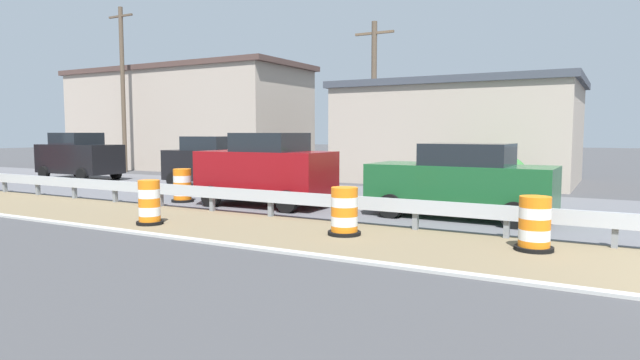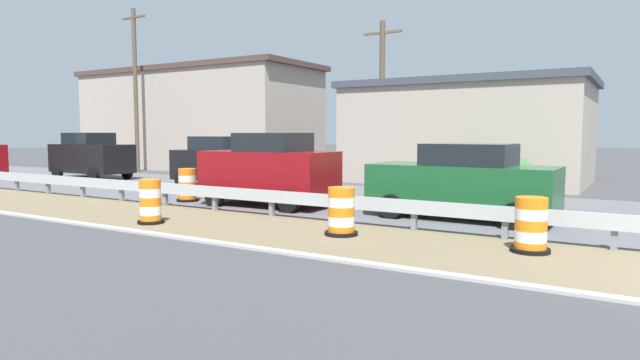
{
  "view_description": "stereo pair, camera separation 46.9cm",
  "coord_description": "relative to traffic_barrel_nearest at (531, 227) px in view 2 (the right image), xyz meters",
  "views": [
    {
      "loc": [
        -9.6,
        2.4,
        2.25
      ],
      "look_at": [
        2.33,
        9.06,
        1.04
      ],
      "focal_mm": 30.14,
      "sensor_mm": 36.0,
      "label": 1
    },
    {
      "loc": [
        -9.37,
        2.0,
        2.25
      ],
      "look_at": [
        2.33,
        9.06,
        1.04
      ],
      "focal_mm": 30.14,
      "sensor_mm": 36.0,
      "label": 2
    }
  ],
  "objects": [
    {
      "name": "bush_roadside",
      "position": [
        8.22,
        2.79,
        0.35
      ],
      "size": [
        3.01,
        3.01,
        1.64
      ],
      "primitive_type": "ellipsoid",
      "color": "#337533",
      "rests_on": "ground"
    },
    {
      "name": "car_lead_near_lane",
      "position": [
        2.69,
        8.07,
        0.65
      ],
      "size": [
        2.24,
        4.12,
        2.24
      ],
      "rotation": [
        0.0,
        0.0,
        1.6
      ],
      "color": "maroon",
      "rests_on": "ground"
    },
    {
      "name": "traffic_barrel_far",
      "position": [
        2.14,
        11.01,
        0.02
      ],
      "size": [
        0.72,
        0.72,
        1.08
      ],
      "color": "orange",
      "rests_on": "ground"
    },
    {
      "name": "traffic_barrel_mid",
      "position": [
        -1.47,
        8.66,
        0.02
      ],
      "size": [
        0.65,
        0.65,
        1.09
      ],
      "color": "orange",
      "rests_on": "ground"
    },
    {
      "name": "traffic_barrel_close",
      "position": [
        -0.36,
        3.87,
        0.01
      ],
      "size": [
        0.73,
        0.73,
        1.06
      ],
      "color": "orange",
      "rests_on": "ground"
    },
    {
      "name": "roadside_shop_far",
      "position": [
        14.66,
        22.53,
        2.64
      ],
      "size": [
        6.32,
        15.8,
        6.2
      ],
      "color": "#AD9E8E",
      "rests_on": "ground"
    },
    {
      "name": "roadside_shop_near",
      "position": [
        14.05,
        5.18,
        1.81
      ],
      "size": [
        7.08,
        10.45,
        4.54
      ],
      "color": "#AD9E8E",
      "rests_on": "ground"
    },
    {
      "name": "guardrail_median",
      "position": [
        0.94,
        -1.35,
        0.05
      ],
      "size": [
        0.18,
        58.82,
        0.71
      ],
      "color": "#ADB2B7",
      "rests_on": "ground"
    },
    {
      "name": "utility_pole_mid",
      "position": [
        10.55,
        23.38,
        4.32
      ],
      "size": [
        0.24,
        1.8,
        9.25
      ],
      "color": "brown",
      "rests_on": "ground"
    },
    {
      "name": "car_mid_far_lane",
      "position": [
        5.98,
        21.27,
        0.65
      ],
      "size": [
        2.12,
        4.38,
        2.24
      ],
      "rotation": [
        0.0,
        0.0,
        -1.59
      ],
      "color": "black",
      "rests_on": "ground"
    },
    {
      "name": "utility_pole_near",
      "position": [
        11.07,
        8.16,
        3.21
      ],
      "size": [
        0.24,
        1.8,
        7.05
      ],
      "color": "brown",
      "rests_on": "ground"
    },
    {
      "name": "traffic_barrel_nearest",
      "position": [
        0.0,
        0.0,
        0.0
      ],
      "size": [
        0.73,
        0.73,
        1.04
      ],
      "color": "orange",
      "rests_on": "ground"
    },
    {
      "name": "car_distant_b",
      "position": [
        3.22,
        2.25,
        0.52
      ],
      "size": [
        2.14,
        4.76,
        1.97
      ],
      "rotation": [
        0.0,
        0.0,
        1.55
      ],
      "color": "#195128",
      "rests_on": "ground"
    },
    {
      "name": "car_trailing_near_lane",
      "position": [
        6.03,
        13.01,
        0.57
      ],
      "size": [
        2.09,
        4.08,
        2.1
      ],
      "rotation": [
        0.0,
        0.0,
        -1.54
      ],
      "color": "black",
      "rests_on": "ground"
    }
  ]
}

